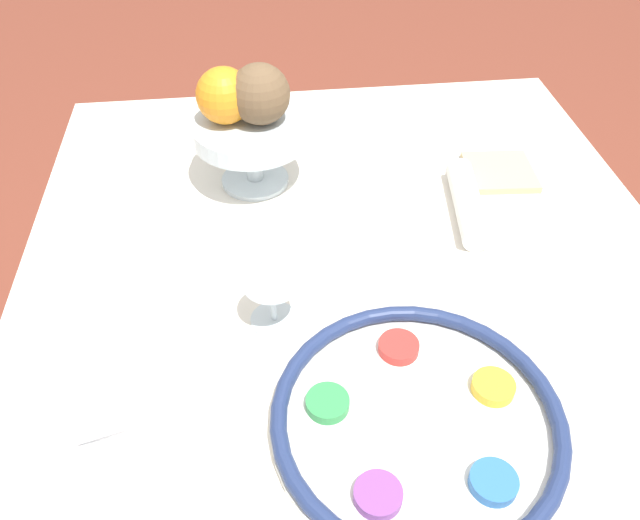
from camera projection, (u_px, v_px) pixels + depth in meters
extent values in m
plane|color=brown|center=(344.00, 517.00, 1.41)|extent=(8.00, 8.00, 0.00)
cube|color=silver|center=(350.00, 426.00, 1.16)|extent=(1.19, 1.00, 0.75)
cylinder|color=white|center=(417.00, 424.00, 0.73)|extent=(0.34, 0.34, 0.01)
torus|color=navy|center=(418.00, 417.00, 0.72)|extent=(0.34, 0.34, 0.02)
cylinder|color=red|center=(399.00, 347.00, 0.80)|extent=(0.05, 0.05, 0.01)
cylinder|color=#33934C|center=(328.00, 403.00, 0.74)|extent=(0.05, 0.05, 0.01)
cylinder|color=#844299|center=(378.00, 495.00, 0.65)|extent=(0.05, 0.05, 0.01)
cylinder|color=#2D6BB7|center=(493.00, 482.00, 0.66)|extent=(0.05, 0.05, 0.01)
cylinder|color=gold|center=(493.00, 387.00, 0.75)|extent=(0.05, 0.05, 0.01)
cylinder|color=silver|center=(274.00, 319.00, 0.85)|extent=(0.07, 0.07, 0.00)
cylinder|color=silver|center=(273.00, 302.00, 0.83)|extent=(0.01, 0.01, 0.07)
cone|color=silver|center=(270.00, 268.00, 0.79)|extent=(0.08, 0.08, 0.06)
cylinder|color=silver|center=(255.00, 180.00, 1.09)|extent=(0.12, 0.12, 0.01)
cylinder|color=silver|center=(254.00, 159.00, 1.06)|extent=(0.03, 0.03, 0.08)
cylinder|color=silver|center=(251.00, 130.00, 1.02)|extent=(0.19, 0.19, 0.03)
sphere|color=orange|center=(224.00, 96.00, 0.99)|extent=(0.09, 0.09, 0.09)
sphere|color=brown|center=(260.00, 94.00, 0.98)|extent=(0.10, 0.10, 0.10)
cylinder|color=silver|center=(499.00, 177.00, 1.10)|extent=(0.18, 0.18, 0.01)
cube|color=#D1B784|center=(500.00, 172.00, 1.09)|extent=(0.12, 0.12, 0.01)
cylinder|color=white|center=(467.00, 203.00, 1.01)|extent=(0.20, 0.07, 0.04)
cube|color=silver|center=(160.00, 435.00, 0.72)|extent=(0.05, 0.19, 0.01)
cube|color=silver|center=(162.00, 413.00, 0.74)|extent=(0.07, 0.19, 0.01)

